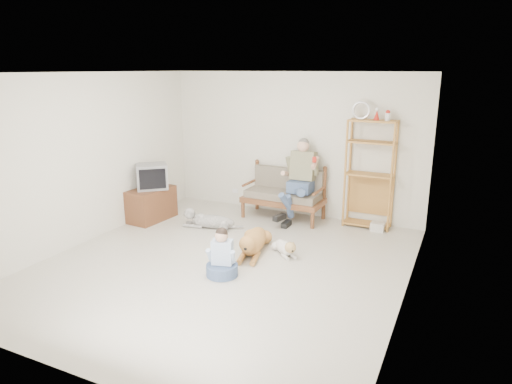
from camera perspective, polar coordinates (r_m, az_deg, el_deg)
The scene contains 17 objects.
floor at distance 6.71m, azimuth -4.03°, elevation -9.04°, with size 5.50×5.50×0.00m, color beige.
ceiling at distance 6.12m, azimuth -4.51°, elevation 14.67°, with size 5.50×5.50×0.00m, color white.
wall_back at distance 8.73m, azimuth 4.66°, elevation 5.92°, with size 5.00×5.00×0.00m, color beige.
wall_front at distance 4.21m, azimuth -23.00°, elevation -5.54°, with size 5.00×5.00×0.00m, color beige.
wall_left at distance 7.80m, azimuth -20.52°, elevation 3.88°, with size 5.50×5.50×0.00m, color beige.
wall_right at distance 5.53m, azimuth 18.95°, elevation -0.34°, with size 5.50×5.50×0.00m, color beige.
loveseat at distance 8.62m, azimuth 3.59°, elevation -0.06°, with size 1.52×0.74×0.95m.
man at distance 8.27m, azimuth 5.14°, elevation 0.81°, with size 0.58×0.83×1.35m.
etagere at distance 8.21m, azimuth 14.01°, elevation 2.29°, with size 0.85×0.37×2.22m.
book_stack at distance 8.26m, azimuth 14.96°, elevation -4.24°, with size 0.23×0.17×0.15m, color white.
tv_stand at distance 8.74m, azimuth -12.98°, elevation -1.49°, with size 0.58×0.94×0.60m.
crt_tv at distance 8.61m, azimuth -12.90°, elevation 1.91°, with size 0.70×0.69×0.46m.
wall_outlet at distance 9.45m, azimuth -2.61°, elevation 0.15°, with size 0.12×0.02×0.08m, color silver.
golden_retriever at distance 7.06m, azimuth -0.38°, elevation -6.26°, with size 0.56×1.35×0.42m.
shaggy_dog at distance 8.18m, azimuth -6.08°, elevation -3.52°, with size 1.13×0.43×0.34m.
terrier at distance 7.01m, azimuth 3.72°, elevation -6.97°, with size 0.56×0.54×0.27m.
child at distance 6.30m, azimuth -4.27°, elevation -8.28°, with size 0.44×0.44×0.69m.
Camera 1 is at (3.02, -5.32, 2.76)m, focal length 32.00 mm.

